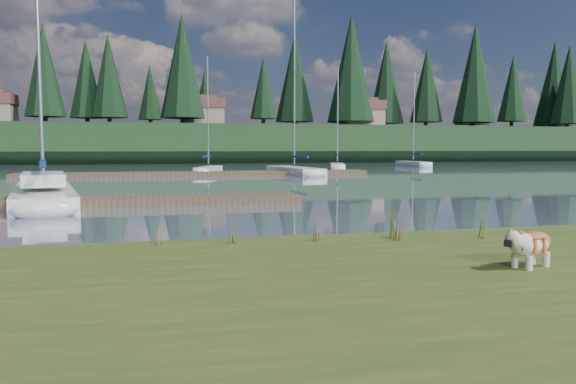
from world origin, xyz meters
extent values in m
plane|color=slate|center=(0.00, 30.00, 0.00)|extent=(200.00, 200.00, 0.00)
cube|color=#3F501C|center=(0.00, -6.00, 0.17)|extent=(60.00, 9.00, 0.35)
cube|color=black|center=(0.00, 73.00, 2.50)|extent=(200.00, 20.00, 5.00)
cylinder|color=silver|center=(3.69, -5.41, 0.46)|extent=(0.11, 0.11, 0.22)
cylinder|color=silver|center=(3.61, -5.20, 0.46)|extent=(0.11, 0.11, 0.22)
cylinder|color=silver|center=(4.10, -5.25, 0.46)|extent=(0.11, 0.11, 0.22)
cylinder|color=silver|center=(4.02, -5.04, 0.46)|extent=(0.11, 0.11, 0.22)
ellipsoid|color=silver|center=(3.87, -5.22, 0.69)|extent=(0.81, 0.60, 0.34)
ellipsoid|color=#A2643D|center=(3.87, -5.22, 0.80)|extent=(0.60, 0.50, 0.12)
ellipsoid|color=silver|center=(3.45, -5.38, 0.80)|extent=(0.33, 0.34, 0.25)
cube|color=black|center=(3.35, -5.42, 0.76)|extent=(0.12, 0.15, 0.10)
cube|color=silver|center=(-5.50, 10.44, 0.22)|extent=(3.57, 9.27, 0.70)
ellipsoid|color=silver|center=(-6.27, 14.90, 0.22)|extent=(2.37, 2.77, 0.70)
cylinder|color=silver|center=(-5.64, 11.25, 7.66)|extent=(0.14, 0.14, 13.72)
cube|color=navy|center=(-5.27, 9.12, 1.55)|extent=(0.90, 4.09, 0.20)
cube|color=silver|center=(-5.41, 9.93, 0.95)|extent=(1.98, 3.49, 0.45)
cube|color=#4C3D2C|center=(-4.00, 9.00, 0.15)|extent=(16.00, 2.00, 0.30)
cube|color=#4C3D2C|center=(2.00, 30.00, 0.15)|extent=(26.00, 2.20, 0.30)
cube|color=silver|center=(3.05, 33.20, 0.22)|extent=(2.86, 5.53, 0.70)
ellipsoid|color=silver|center=(3.89, 35.77, 0.22)|extent=(1.58, 1.77, 0.70)
cylinder|color=silver|center=(3.05, 33.20, 5.06)|extent=(0.12, 0.12, 8.52)
cube|color=navy|center=(2.82, 32.49, 1.40)|extent=(0.86, 2.11, 0.20)
cube|color=silver|center=(9.47, 30.34, 0.22)|extent=(2.81, 8.49, 0.70)
ellipsoid|color=silver|center=(9.00, 34.48, 0.22)|extent=(2.06, 2.46, 0.70)
cylinder|color=silver|center=(9.47, 30.34, 7.20)|extent=(0.12, 0.12, 12.81)
cube|color=navy|center=(9.60, 29.21, 1.40)|extent=(0.57, 3.31, 0.20)
cube|color=silver|center=(15.94, 38.84, 0.22)|extent=(2.91, 5.85, 0.70)
ellipsoid|color=silver|center=(16.77, 41.58, 0.22)|extent=(1.65, 1.85, 0.70)
cylinder|color=silver|center=(15.94, 38.84, 5.21)|extent=(0.12, 0.12, 8.81)
cube|color=navy|center=(15.71, 38.10, 1.40)|extent=(0.85, 2.23, 0.20)
cube|color=silver|center=(26.75, 44.59, 0.22)|extent=(1.65, 6.44, 0.70)
ellipsoid|color=silver|center=(26.85, 47.79, 0.22)|extent=(1.45, 1.79, 0.70)
cylinder|color=silver|center=(26.75, 44.59, 5.57)|extent=(0.12, 0.12, 9.54)
cube|color=navy|center=(26.72, 43.72, 1.40)|extent=(0.28, 2.55, 0.20)
cone|color=#475B23|center=(-0.16, -2.09, 0.67)|extent=(0.03, 0.03, 0.65)
cone|color=brown|center=(-0.05, -2.16, 0.61)|extent=(0.03, 0.03, 0.52)
cone|color=#475B23|center=(-0.10, -2.06, 0.71)|extent=(0.03, 0.03, 0.71)
cone|color=brown|center=(-0.02, -2.12, 0.58)|extent=(0.03, 0.03, 0.45)
cone|color=#475B23|center=(-0.14, -2.17, 0.64)|extent=(0.03, 0.03, 0.58)
cone|color=#475B23|center=(1.44, -2.25, 0.61)|extent=(0.03, 0.03, 0.52)
cone|color=brown|center=(1.55, -2.32, 0.56)|extent=(0.03, 0.03, 0.41)
cone|color=#475B23|center=(1.50, -2.22, 0.63)|extent=(0.03, 0.03, 0.57)
cone|color=brown|center=(1.58, -2.28, 0.53)|extent=(0.03, 0.03, 0.36)
cone|color=#475B23|center=(1.46, -2.33, 0.58)|extent=(0.03, 0.03, 0.47)
cone|color=#475B23|center=(2.88, -2.24, 0.69)|extent=(0.03, 0.03, 0.68)
cone|color=brown|center=(2.99, -2.31, 0.62)|extent=(0.03, 0.03, 0.54)
cone|color=#475B23|center=(2.94, -2.21, 0.72)|extent=(0.03, 0.03, 0.75)
cone|color=brown|center=(3.02, -2.27, 0.59)|extent=(0.03, 0.03, 0.48)
cone|color=#475B23|center=(2.90, -2.32, 0.66)|extent=(0.03, 0.03, 0.61)
cone|color=#475B23|center=(-1.56, -2.04, 0.57)|extent=(0.03, 0.03, 0.43)
cone|color=brown|center=(-1.45, -2.11, 0.52)|extent=(0.03, 0.03, 0.35)
cone|color=#475B23|center=(-1.50, -2.01, 0.59)|extent=(0.03, 0.03, 0.48)
cone|color=brown|center=(-1.42, -2.07, 0.50)|extent=(0.03, 0.03, 0.30)
cone|color=#475B23|center=(-1.54, -2.12, 0.55)|extent=(0.03, 0.03, 0.39)
cone|color=#475B23|center=(2.94, -2.59, 0.59)|extent=(0.03, 0.03, 0.47)
cone|color=brown|center=(3.05, -2.66, 0.54)|extent=(0.03, 0.03, 0.38)
cone|color=#475B23|center=(3.00, -2.56, 0.61)|extent=(0.03, 0.03, 0.52)
cone|color=brown|center=(3.08, -2.62, 0.52)|extent=(0.03, 0.03, 0.33)
cone|color=#475B23|center=(2.96, -2.67, 0.56)|extent=(0.03, 0.03, 0.43)
cone|color=#475B23|center=(4.55, -2.75, 0.59)|extent=(0.03, 0.03, 0.48)
cone|color=brown|center=(4.66, -2.82, 0.54)|extent=(0.03, 0.03, 0.38)
cone|color=#475B23|center=(4.61, -2.72, 0.61)|extent=(0.03, 0.03, 0.53)
cone|color=brown|center=(4.69, -2.78, 0.52)|extent=(0.03, 0.03, 0.34)
cone|color=#475B23|center=(4.57, -2.83, 0.57)|extent=(0.03, 0.03, 0.43)
cube|color=#33281C|center=(0.00, -1.60, 0.07)|extent=(60.00, 0.50, 0.14)
cylinder|color=#382619|center=(-10.00, 72.00, 5.90)|extent=(0.60, 0.60, 1.80)
cone|color=black|center=(-10.00, 72.00, 11.75)|extent=(4.84, 4.84, 11.00)
cylinder|color=#382619|center=(3.00, 66.00, 5.90)|extent=(0.60, 0.60, 1.80)
cone|color=black|center=(3.00, 66.00, 13.10)|extent=(6.16, 6.16, 14.00)
cylinder|color=#382619|center=(15.00, 70.00, 5.90)|extent=(0.60, 0.60, 1.80)
cone|color=black|center=(15.00, 70.00, 10.85)|extent=(3.96, 3.96, 9.00)
cylinder|color=#382619|center=(28.00, 68.00, 5.90)|extent=(0.60, 0.60, 1.80)
cone|color=black|center=(28.00, 68.00, 14.00)|extent=(7.04, 7.04, 16.00)
cylinder|color=#382619|center=(42.00, 71.00, 5.90)|extent=(0.60, 0.60, 1.80)
cone|color=black|center=(42.00, 71.00, 12.20)|extent=(5.28, 5.28, 12.00)
cylinder|color=#382619|center=(55.00, 67.00, 5.90)|extent=(0.60, 0.60, 1.80)
cone|color=black|center=(55.00, 67.00, 11.52)|extent=(4.62, 4.62, 10.50)
cylinder|color=#382619|center=(68.00, 70.00, 5.90)|extent=(0.60, 0.60, 1.80)
cone|color=black|center=(68.00, 70.00, 12.88)|extent=(5.94, 5.94, 13.50)
cube|color=gray|center=(6.00, 71.00, 6.40)|extent=(6.00, 5.00, 2.80)
cube|color=brown|center=(6.00, 71.00, 8.50)|extent=(6.30, 5.30, 1.40)
cube|color=brown|center=(6.00, 71.00, 9.30)|extent=(4.20, 3.60, 0.70)
cube|color=gray|center=(30.00, 69.00, 6.40)|extent=(6.00, 5.00, 2.80)
cube|color=brown|center=(30.00, 69.00, 8.50)|extent=(6.30, 5.30, 1.40)
cube|color=brown|center=(30.00, 69.00, 9.30)|extent=(4.20, 3.60, 0.70)
camera|label=1|loc=(-1.59, -12.30, 2.12)|focal=35.00mm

